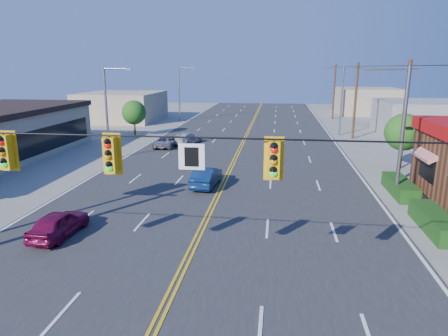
# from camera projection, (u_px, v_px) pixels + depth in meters

# --- Properties ---
(ground) EXTENTS (160.00, 160.00, 0.00)m
(ground) POSITION_uv_depth(u_px,v_px,m) (158.00, 322.00, 12.73)
(ground) COLOR gray
(ground) RESTS_ON ground
(road) EXTENTS (20.00, 120.00, 0.06)m
(road) POSITION_uv_depth(u_px,v_px,m) (231.00, 168.00, 31.94)
(road) COLOR #2D2D30
(road) RESTS_ON ground
(signal_span) EXTENTS (24.32, 0.34, 9.00)m
(signal_span) POSITION_uv_depth(u_px,v_px,m) (147.00, 174.00, 11.55)
(signal_span) COLOR #47301E
(signal_span) RESTS_ON ground
(streetlight_se) EXTENTS (2.55, 0.25, 8.00)m
(streetlight_se) POSITION_uv_depth(u_px,v_px,m) (400.00, 126.00, 23.69)
(streetlight_se) COLOR gray
(streetlight_se) RESTS_ON ground
(streetlight_ne) EXTENTS (2.55, 0.25, 8.00)m
(streetlight_ne) POSITION_uv_depth(u_px,v_px,m) (340.00, 97.00, 46.75)
(streetlight_ne) COLOR gray
(streetlight_ne) RESTS_ON ground
(streetlight_sw) EXTENTS (2.55, 0.25, 8.00)m
(streetlight_sw) POSITION_uv_depth(u_px,v_px,m) (109.00, 108.00, 34.15)
(streetlight_sw) COLOR gray
(streetlight_sw) RESTS_ON ground
(streetlight_nw) EXTENTS (2.55, 0.25, 8.00)m
(streetlight_nw) POSITION_uv_depth(u_px,v_px,m) (181.00, 91.00, 59.13)
(streetlight_nw) COLOR gray
(streetlight_nw) RESTS_ON ground
(utility_pole_near) EXTENTS (0.28, 0.28, 8.40)m
(utility_pole_near) POSITION_uv_depth(u_px,v_px,m) (404.00, 123.00, 27.43)
(utility_pole_near) COLOR #47301E
(utility_pole_near) RESTS_ON ground
(utility_pole_mid) EXTENTS (0.28, 0.28, 8.40)m
(utility_pole_mid) POSITION_uv_depth(u_px,v_px,m) (355.00, 101.00, 44.73)
(utility_pole_mid) COLOR #47301E
(utility_pole_mid) RESTS_ON ground
(utility_pole_far) EXTENTS (0.28, 0.28, 8.40)m
(utility_pole_far) POSITION_uv_depth(u_px,v_px,m) (334.00, 92.00, 62.03)
(utility_pole_far) COLOR #47301E
(utility_pole_far) RESTS_ON ground
(tree_kfc_rear) EXTENTS (2.94, 2.94, 4.41)m
(tree_kfc_rear) POSITION_uv_depth(u_px,v_px,m) (404.00, 132.00, 31.42)
(tree_kfc_rear) COLOR #47301E
(tree_kfc_rear) RESTS_ON ground
(tree_west) EXTENTS (2.80, 2.80, 4.20)m
(tree_west) POSITION_uv_depth(u_px,v_px,m) (134.00, 113.00, 46.38)
(tree_west) COLOR #47301E
(tree_west) RESTS_ON ground
(bld_east_mid) EXTENTS (12.00, 10.00, 4.00)m
(bld_east_mid) POSITION_uv_depth(u_px,v_px,m) (432.00, 118.00, 47.86)
(bld_east_mid) COLOR gray
(bld_east_mid) RESTS_ON ground
(bld_west_far) EXTENTS (11.00, 12.00, 4.20)m
(bld_west_far) POSITION_uv_depth(u_px,v_px,m) (122.00, 106.00, 60.91)
(bld_west_far) COLOR tan
(bld_west_far) RESTS_ON ground
(bld_east_far) EXTENTS (10.00, 10.00, 4.40)m
(bld_east_far) POSITION_uv_depth(u_px,v_px,m) (367.00, 101.00, 69.33)
(bld_east_far) COLOR tan
(bld_east_far) RESTS_ON ground
(car_magenta) EXTENTS (1.66, 3.73, 1.25)m
(car_magenta) POSITION_uv_depth(u_px,v_px,m) (59.00, 225.00, 18.98)
(car_magenta) COLOR maroon
(car_magenta) RESTS_ON ground
(car_blue) EXTENTS (1.67, 4.09, 1.32)m
(car_blue) POSITION_uv_depth(u_px,v_px,m) (206.00, 177.00, 27.00)
(car_blue) COLOR #0D2550
(car_blue) RESTS_ON ground
(car_white) EXTENTS (2.92, 4.47, 1.20)m
(car_white) POSITION_uv_depth(u_px,v_px,m) (187.00, 139.00, 41.99)
(car_white) COLOR silver
(car_white) RESTS_ON ground
(car_silver) EXTENTS (1.97, 4.09, 1.12)m
(car_silver) POSITION_uv_depth(u_px,v_px,m) (166.00, 142.00, 40.28)
(car_silver) COLOR #A8A8AD
(car_silver) RESTS_ON ground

